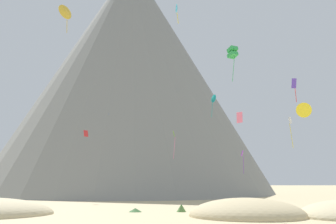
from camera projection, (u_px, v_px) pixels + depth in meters
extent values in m
ellipsoid|color=#C6B284|center=(249.00, 216.00, 42.57)|extent=(16.76, 16.54, 3.83)
cone|color=#386633|center=(5.00, 213.00, 42.51)|extent=(1.94, 1.94, 0.66)
cone|color=#386633|center=(137.00, 210.00, 48.23)|extent=(1.63, 1.63, 0.45)
cone|color=#568442|center=(183.00, 208.00, 48.33)|extent=(1.65, 1.65, 0.92)
cone|color=gray|center=(132.00, 73.00, 113.02)|extent=(96.40, 96.40, 65.55)
cone|color=gray|center=(138.00, 152.00, 108.06)|extent=(44.74, 44.74, 21.51)
cube|color=white|center=(292.00, 120.00, 70.45)|extent=(0.48, 0.53, 1.18)
cylinder|color=yellow|center=(293.00, 136.00, 70.02)|extent=(0.44, 0.31, 4.22)
cone|color=yellow|center=(306.00, 110.00, 50.09)|extent=(2.04, 1.43, 1.86)
cube|color=green|center=(234.00, 55.00, 69.64)|extent=(1.95, 2.00, 1.05)
cube|color=green|center=(234.00, 50.00, 69.79)|extent=(1.95, 2.00, 1.05)
cylinder|color=green|center=(235.00, 69.00, 69.24)|extent=(0.55, 0.18, 4.39)
cube|color=#E5668C|center=(241.00, 117.00, 55.30)|extent=(0.95, 0.87, 1.57)
cube|color=purple|center=(244.00, 153.00, 77.76)|extent=(0.66, 0.71, 1.12)
cylinder|color=purple|center=(245.00, 165.00, 77.41)|extent=(0.12, 0.40, 3.29)
cube|color=red|center=(88.00, 134.00, 72.11)|extent=(0.85, 0.85, 1.18)
cone|color=teal|center=(215.00, 98.00, 83.38)|extent=(1.23, 1.73, 1.71)
cylinder|color=teal|center=(214.00, 110.00, 83.00)|extent=(0.29, 0.37, 3.09)
cube|color=#8CD133|center=(175.00, 134.00, 74.93)|extent=(0.34, 0.78, 1.13)
cylinder|color=pink|center=(176.00, 148.00, 74.51)|extent=(0.42, 0.22, 4.02)
cone|color=#33BCDB|center=(179.00, 8.00, 62.25)|extent=(0.46, 1.32, 1.30)
cylinder|color=yellow|center=(179.00, 18.00, 62.00)|extent=(0.28, 0.21, 1.80)
cone|color=gold|center=(67.00, 12.00, 57.46)|extent=(1.98, 2.28, 2.24)
cylinder|color=gold|center=(69.00, 26.00, 57.12)|extent=(0.13, 0.08, 2.02)
cube|color=#5138B2|center=(296.00, 83.00, 60.26)|extent=(0.68, 0.69, 1.45)
cylinder|color=red|center=(298.00, 95.00, 59.98)|extent=(0.27, 0.27, 2.08)
cube|color=blue|center=(112.00, 116.00, 82.96)|extent=(0.74, 0.84, 1.23)
cylinder|color=blue|center=(111.00, 129.00, 82.53)|extent=(0.18, 0.31, 4.24)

